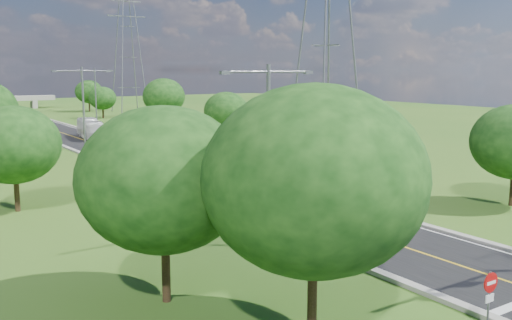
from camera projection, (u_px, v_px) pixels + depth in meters
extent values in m
plane|color=#255718|center=(97.00, 145.00, 74.57)|extent=(260.00, 260.00, 0.00)
cube|color=black|center=(83.00, 140.00, 79.50)|extent=(8.00, 150.00, 0.06)
cube|color=gray|center=(51.00, 141.00, 77.17)|extent=(0.50, 150.00, 0.22)
cube|color=gray|center=(112.00, 137.00, 81.81)|extent=(0.50, 150.00, 0.22)
cylinder|color=slate|center=(488.00, 305.00, 20.72)|extent=(0.08, 0.08, 2.50)
cylinder|color=#B20F0F|center=(491.00, 283.00, 20.57)|extent=(0.76, 0.05, 0.76)
cube|color=white|center=(491.00, 283.00, 20.54)|extent=(0.50, 0.02, 0.12)
cube|color=white|center=(490.00, 298.00, 20.66)|extent=(0.45, 0.04, 0.30)
cylinder|color=slate|center=(214.00, 153.00, 59.13)|extent=(0.08, 0.08, 2.40)
cube|color=white|center=(214.00, 145.00, 58.98)|extent=(0.55, 0.04, 0.70)
cube|color=gray|center=(34.00, 104.00, 145.69)|extent=(1.20, 3.00, 2.00)
cylinder|color=slate|center=(268.00, 157.00, 31.02)|extent=(0.22, 0.22, 10.00)
cylinder|color=slate|center=(246.00, 72.00, 29.54)|extent=(2.80, 0.12, 0.12)
cylinder|color=slate|center=(290.00, 72.00, 31.07)|extent=(2.80, 0.12, 0.12)
cube|color=slate|center=(225.00, 73.00, 28.84)|extent=(0.50, 0.25, 0.18)
cube|color=slate|center=(308.00, 72.00, 31.79)|extent=(0.50, 0.25, 0.18)
cylinder|color=slate|center=(84.00, 116.00, 58.17)|extent=(0.22, 0.22, 10.00)
cylinder|color=slate|center=(68.00, 71.00, 56.69)|extent=(2.80, 0.12, 0.12)
cylinder|color=slate|center=(95.00, 71.00, 58.22)|extent=(2.80, 0.12, 0.12)
cube|color=slate|center=(54.00, 71.00, 55.98)|extent=(0.50, 0.25, 0.18)
cube|color=slate|center=(108.00, 71.00, 58.93)|extent=(0.50, 0.25, 0.18)
cylinder|color=slate|center=(96.00, 99.00, 91.88)|extent=(0.22, 0.22, 10.00)
cylinder|color=slate|center=(86.00, 70.00, 90.39)|extent=(2.80, 0.12, 0.12)
cylinder|color=slate|center=(103.00, 70.00, 91.92)|extent=(2.80, 0.12, 0.12)
cube|color=slate|center=(78.00, 71.00, 89.69)|extent=(0.50, 0.25, 0.18)
cube|color=slate|center=(111.00, 71.00, 92.64)|extent=(0.50, 0.25, 0.18)
cube|color=slate|center=(127.00, 16.00, 130.61)|extent=(9.00, 0.25, 0.25)
cube|color=slate|center=(126.00, 1.00, 130.08)|extent=(7.00, 0.25, 0.25)
cylinder|color=black|center=(166.00, 267.00, 23.90)|extent=(0.36, 0.36, 3.06)
ellipsoid|color=#0F340E|center=(164.00, 179.00, 23.32)|extent=(7.14, 7.14, 6.07)
cylinder|color=black|center=(17.00, 192.00, 39.29)|extent=(0.36, 0.36, 2.70)
ellipsoid|color=#0F340E|center=(14.00, 145.00, 38.78)|extent=(6.30, 6.30, 5.36)
cylinder|color=black|center=(312.00, 293.00, 20.58)|extent=(0.36, 0.36, 3.42)
ellipsoid|color=#0F340E|center=(314.00, 180.00, 19.93)|extent=(7.98, 7.98, 6.78)
cylinder|color=black|center=(512.00, 187.00, 40.88)|extent=(0.36, 0.36, 2.70)
cylinder|color=black|center=(344.00, 151.00, 58.41)|extent=(0.36, 0.36, 2.88)
ellipsoid|color=#0F340E|center=(345.00, 117.00, 57.86)|extent=(6.72, 6.72, 5.71)
cylinder|color=black|center=(226.00, 134.00, 75.99)|extent=(0.36, 0.36, 2.52)
ellipsoid|color=#0F340E|center=(226.00, 111.00, 75.51)|extent=(5.88, 5.88, 5.00)
cylinder|color=black|center=(164.00, 118.00, 96.79)|extent=(0.36, 0.36, 3.06)
ellipsoid|color=#0F340E|center=(164.00, 96.00, 96.20)|extent=(7.14, 7.14, 6.07)
cylinder|color=black|center=(103.00, 112.00, 115.22)|extent=(0.36, 0.36, 2.34)
ellipsoid|color=#0F340E|center=(103.00, 98.00, 114.77)|extent=(5.46, 5.46, 4.64)
cylinder|color=black|center=(89.00, 106.00, 133.56)|extent=(0.36, 0.36, 2.70)
ellipsoid|color=#0F340E|center=(89.00, 92.00, 133.04)|extent=(6.30, 6.30, 5.36)
imported|color=white|center=(90.00, 128.00, 81.20)|extent=(3.83, 10.15, 2.76)
imported|color=silver|center=(151.00, 153.00, 55.60)|extent=(3.30, 11.60, 3.19)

